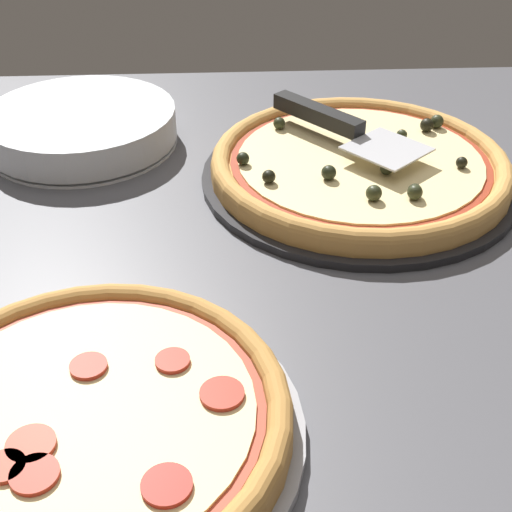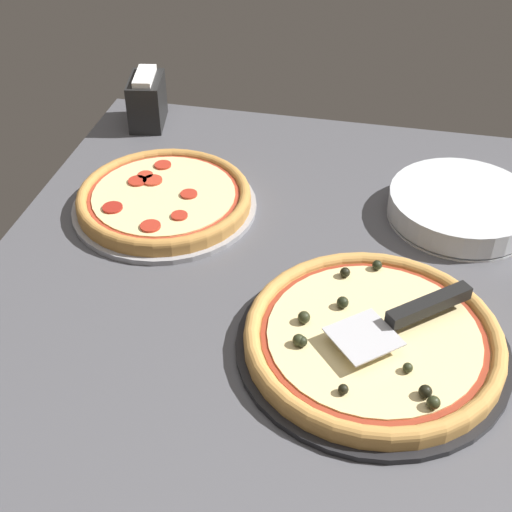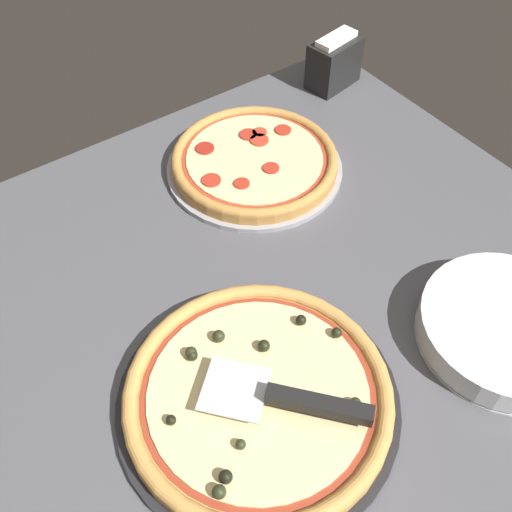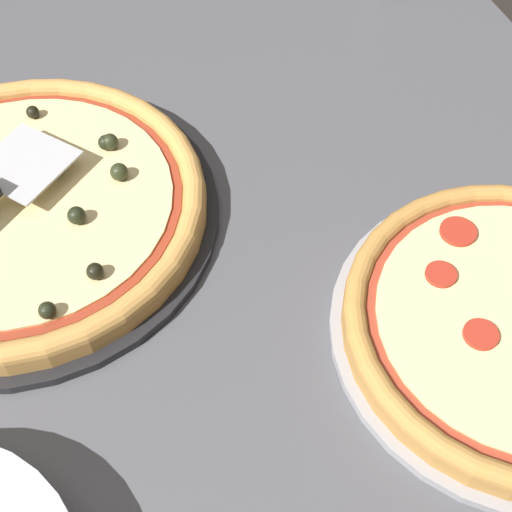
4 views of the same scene
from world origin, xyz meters
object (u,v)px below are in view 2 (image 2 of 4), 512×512
Objects in this scene: pizza_back at (164,197)px; plate_stack at (461,207)px; serving_spatula at (416,311)px; napkin_holder at (147,100)px; pizza_front at (373,337)px.

plate_stack is (8.25, -52.44, -0.03)cm from pizza_back.
serving_spatula reaches higher than pizza_back.
napkin_holder reaches higher than plate_stack.
napkin_holder is (30.59, 13.49, 2.97)cm from pizza_back.
napkin_holder is (58.28, 53.46, 3.01)cm from pizza_front.
napkin_holder is at bearing 23.79° from pizza_back.
pizza_front is 48.62cm from pizza_back.
napkin_holder reaches higher than pizza_front.
plate_stack is 2.08× the size of napkin_holder.
napkin_holder is at bearing 42.53° from pizza_front.
pizza_front is 79.14cm from napkin_holder.
pizza_back is 1.23× the size of plate_stack.
serving_spatula is at bearing -61.18° from pizza_front.
pizza_front is 2.99× the size of napkin_holder.
serving_spatula is 0.79× the size of plate_stack.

